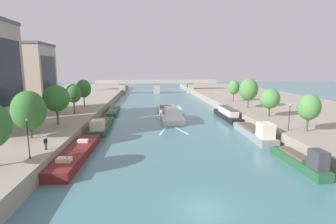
# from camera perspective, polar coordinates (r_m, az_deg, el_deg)

# --- Properties ---
(ground_plane) EXTENTS (400.00, 400.00, 0.00)m
(ground_plane) POSITION_cam_1_polar(r_m,az_deg,el_deg) (23.91, 7.93, -20.56)
(ground_plane) COLOR teal
(quay_left) EXTENTS (36.00, 170.00, 2.02)m
(quay_left) POSITION_cam_1_polar(r_m,az_deg,el_deg) (81.35, -25.77, 1.03)
(quay_left) COLOR gray
(quay_left) RESTS_ON ground
(quay_right) EXTENTS (36.00, 170.00, 2.02)m
(quay_right) POSITION_cam_1_polar(r_m,az_deg,el_deg) (85.24, 22.40, 1.62)
(quay_right) COLOR gray
(quay_right) RESTS_ON ground
(barge_midriver) EXTENTS (5.12, 24.88, 3.32)m
(barge_midriver) POSITION_cam_1_polar(r_m,az_deg,el_deg) (64.24, 0.35, -0.13)
(barge_midriver) COLOR silver
(barge_midriver) RESTS_ON ground
(wake_behind_barge) EXTENTS (5.60, 5.91, 0.03)m
(wake_behind_barge) POSITION_cam_1_polar(r_m,az_deg,el_deg) (49.77, 0.95, -4.19)
(wake_behind_barge) COLOR silver
(wake_behind_barge) RESTS_ON ground
(moored_boat_left_midway) EXTENTS (3.55, 16.85, 2.35)m
(moored_boat_left_midway) POSITION_cam_1_polar(r_m,az_deg,el_deg) (37.22, -19.53, -8.62)
(moored_boat_left_midway) COLOR maroon
(moored_boat_left_midway) RESTS_ON ground
(moored_boat_left_gap_after) EXTENTS (3.17, 15.05, 2.78)m
(moored_boat_left_gap_after) POSITION_cam_1_polar(r_m,az_deg,el_deg) (52.37, -14.44, -2.87)
(moored_boat_left_gap_after) COLOR #235633
(moored_boat_left_gap_after) RESTS_ON ground
(moored_boat_left_near) EXTENTS (3.04, 15.15, 2.09)m
(moored_boat_left_near) POSITION_cam_1_polar(r_m,az_deg,el_deg) (71.05, -11.95, 0.25)
(moored_boat_left_near) COLOR #235633
(moored_boat_left_near) RESTS_ON ground
(moored_boat_right_upstream) EXTENTS (1.86, 10.91, 3.15)m
(moored_boat_right_upstream) POSITION_cam_1_polar(r_m,az_deg,el_deg) (35.79, 27.31, -9.45)
(moored_boat_right_upstream) COLOR #235633
(moored_boat_right_upstream) RESTS_ON ground
(moored_boat_right_near) EXTENTS (3.25, 14.84, 3.49)m
(moored_boat_right_near) POSITION_cam_1_polar(r_m,az_deg,el_deg) (47.34, 18.70, -4.20)
(moored_boat_right_near) COLOR gray
(moored_boat_right_near) RESTS_ON ground
(moored_boat_right_end) EXTENTS (2.57, 15.39, 2.76)m
(moored_boat_right_end) POSITION_cam_1_polar(r_m,az_deg,el_deg) (62.92, 12.92, -0.42)
(moored_boat_right_end) COLOR black
(moored_boat_right_end) RESTS_ON ground
(tree_left_far) EXTENTS (4.65, 4.65, 6.83)m
(tree_left_far) POSITION_cam_1_polar(r_m,az_deg,el_deg) (41.38, -28.38, 0.28)
(tree_left_far) COLOR brown
(tree_left_far) RESTS_ON quay_left
(tree_left_third) EXTENTS (4.49, 4.49, 7.02)m
(tree_left_third) POSITION_cam_1_polar(r_m,az_deg,el_deg) (49.21, -23.44, 2.76)
(tree_left_third) COLOR brown
(tree_left_third) RESTS_ON quay_left
(tree_left_second) EXTENTS (3.28, 3.28, 6.52)m
(tree_left_second) POSITION_cam_1_polar(r_m,az_deg,el_deg) (59.30, -20.17, 3.85)
(tree_left_second) COLOR brown
(tree_left_second) RESTS_ON quay_left
(tree_left_end_of_row) EXTENTS (3.80, 3.80, 6.99)m
(tree_left_end_of_row) POSITION_cam_1_polar(r_m,az_deg,el_deg) (70.12, -18.17, 4.93)
(tree_left_end_of_row) COLOR brown
(tree_left_end_of_row) RESTS_ON quay_left
(tree_right_distant) EXTENTS (3.49, 3.49, 6.00)m
(tree_right_distant) POSITION_cam_1_polar(r_m,az_deg,el_deg) (46.08, 28.68, 0.97)
(tree_right_distant) COLOR brown
(tree_right_distant) RESTS_ON quay_right
(tree_right_third) EXTENTS (4.01, 4.01, 5.80)m
(tree_right_third) POSITION_cam_1_polar(r_m,az_deg,el_deg) (57.11, 21.59, 2.78)
(tree_right_third) COLOR brown
(tree_right_third) RESTS_ON quay_right
(tree_right_past_mid) EXTENTS (4.57, 4.57, 7.34)m
(tree_right_past_mid) POSITION_cam_1_polar(r_m,az_deg,el_deg) (67.76, 17.39, 4.78)
(tree_right_past_mid) COLOR brown
(tree_right_past_mid) RESTS_ON quay_right
(tree_right_far) EXTENTS (3.39, 3.39, 6.37)m
(tree_right_far) POSITION_cam_1_polar(r_m,az_deg,el_deg) (79.46, 14.36, 5.31)
(tree_right_far) COLOR brown
(tree_right_far) RESTS_ON quay_right
(lamppost_left_bank) EXTENTS (0.28, 0.28, 4.55)m
(lamppost_left_bank) POSITION_cam_1_polar(r_m,az_deg,el_deg) (32.40, -28.54, -4.84)
(lamppost_left_bank) COLOR black
(lamppost_left_bank) RESTS_ON quay_left
(lamppost_right_bank) EXTENTS (0.28, 0.28, 4.34)m
(lamppost_right_bank) POSITION_cam_1_polar(r_m,az_deg,el_deg) (45.56, 25.24, -0.79)
(lamppost_right_bank) COLOR black
(lamppost_right_bank) RESTS_ON quay_right
(building_left_far_end) EXTENTS (11.27, 10.08, 15.16)m
(building_left_far_end) POSITION_cam_1_polar(r_m,az_deg,el_deg) (64.19, -29.30, 6.39)
(building_left_far_end) COLOR #B2A38E
(building_left_far_end) RESTS_ON quay_left
(bridge_far) EXTENTS (56.07, 4.40, 6.23)m
(bridge_far) POSITION_cam_1_polar(r_m,az_deg,el_deg) (122.22, -2.50, 5.98)
(bridge_far) COLOR #ADA899
(bridge_far) RESTS_ON ground
(person_on_quay) EXTENTS (0.34, 0.48, 1.62)m
(person_on_quay) POSITION_cam_1_polar(r_m,az_deg,el_deg) (35.29, -25.43, -6.11)
(person_on_quay) COLOR #2D2D38
(person_on_quay) RESTS_ON quay_left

